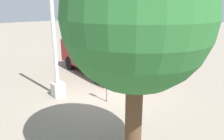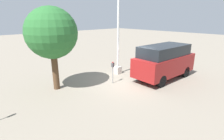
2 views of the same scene
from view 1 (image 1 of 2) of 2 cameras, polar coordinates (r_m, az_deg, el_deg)
ground_plane at (r=9.06m, az=-1.40°, el=-5.87°), size 80.00×80.00×0.00m
parking_meter_near at (r=7.87m, az=-1.44°, el=-1.32°), size 0.22×0.15×1.41m
lamp_post at (r=8.49m, az=-14.56°, el=3.86°), size 0.44×0.44×5.57m
parked_van at (r=11.26m, az=-4.01°, el=5.28°), size 4.77×2.11×2.31m
street_tree at (r=4.12m, az=6.47°, el=12.97°), size 2.82×2.82×4.66m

